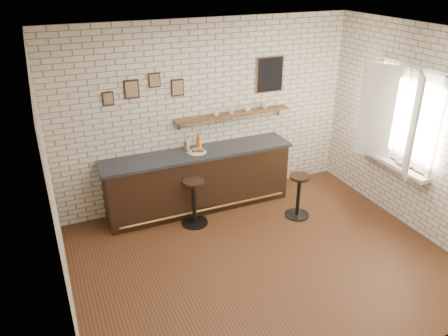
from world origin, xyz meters
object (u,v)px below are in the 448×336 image
Objects in this scene: shelf_cup_c at (247,108)px; book_lower at (399,165)px; shelf_cup_a at (216,113)px; bitters_bottle_brown at (186,146)px; bitters_bottle_amber at (198,142)px; shelf_cup_b at (231,110)px; shelf_cup_d at (265,106)px; bitters_bottle_white at (188,145)px; bar_stool_right at (298,194)px; ciabatta_sandwich at (198,150)px; sandwich_plate at (197,152)px; bar_stool_left at (194,201)px; bar_counter at (199,180)px; book_upper at (400,165)px.

shelf_cup_c is 2.53m from book_lower.
bitters_bottle_brown is at bearing 151.83° from shelf_cup_a.
shelf_cup_b reaches higher than bitters_bottle_amber.
book_lower is (1.72, -1.75, -0.61)m from shelf_cup_c.
shelf_cup_d is at bearing 2.92° from bitters_bottle_amber.
shelf_cup_a reaches higher than bitters_bottle_amber.
book_lower is at bearing -31.08° from bitters_bottle_white.
bitters_bottle_brown is 1.71× the size of shelf_cup_a.
shelf_cup_a is at bearing 6.53° from bitters_bottle_brown.
shelf_cup_a is (-0.97, 1.08, 1.16)m from bar_stool_right.
ciabatta_sandwich is at bearing -54.65° from bitters_bottle_white.
sandwich_plate is 2.54× the size of shelf_cup_a.
ciabatta_sandwich is 0.87m from shelf_cup_b.
bar_stool_right is at bearing -173.36° from shelf_cup_c.
shelf_cup_c is at bearing 12.90° from ciabatta_sandwich.
bitters_bottle_amber is 0.34× the size of bar_stool_left.
shelf_cup_c is at bearing 12.78° from sandwich_plate.
bitters_bottle_amber is 1.00m from shelf_cup_c.
bar_counter is 3.12m from book_lower.
bitters_bottle_white is (0.03, 0.00, 0.01)m from bitters_bottle_brown.
sandwich_plate reaches higher than bar_counter.
bar_stool_right is (1.36, -0.88, -0.12)m from bar_counter.
bitters_bottle_white is 1.91× the size of shelf_cup_a.
shelf_cup_c is 0.33m from shelf_cup_d.
sandwich_plate reaches higher than book_lower.
ciabatta_sandwich is 1.81× the size of shelf_cup_a.
shelf_cup_d is (1.41, 0.06, 0.45)m from bitters_bottle_white.
bar_counter is 1.67m from shelf_cup_d.
bitters_bottle_amber is 3.12m from book_lower.
bitters_bottle_white reaches higher than bitters_bottle_brown.
book_upper reaches higher than bar_stool_right.
bitters_bottle_white reaches higher than bar_counter.
shelf_cup_c is (1.20, 0.64, 1.14)m from bar_stool_left.
shelf_cup_a reaches higher than sandwich_plate.
shelf_cup_d is (0.62, 0.00, -0.00)m from shelf_cup_b.
bar_stool_left is 1.60m from shelf_cup_b.
bar_stool_right is at bearing -33.93° from bitters_bottle_brown.
ciabatta_sandwich is (0.01, 0.00, 0.04)m from sandwich_plate.
book_lower is (2.28, -1.75, -0.60)m from shelf_cup_a.
shelf_cup_c reaches higher than bitters_bottle_amber.
bar_counter is at bearing -112.80° from bitters_bottle_amber.
bar_counter is 28.16× the size of shelf_cup_a.
bar_counter is 30.37× the size of shelf_cup_d.
bar_counter is 0.63m from bitters_bottle_amber.
shelf_cup_d reaches higher than shelf_cup_a.
ciabatta_sandwich reaches higher than bar_stool_right.
shelf_cup_a is at bearing 76.21° from shelf_cup_c.
shelf_cup_d is 0.43× the size of book_upper.
book_upper is (2.80, -1.70, -0.14)m from bitters_bottle_white.
bar_counter reaches higher than book_upper.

